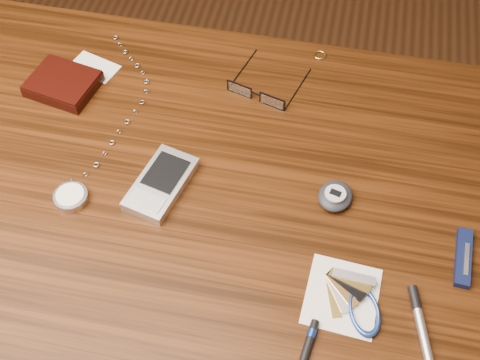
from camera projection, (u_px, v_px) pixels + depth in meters
The scene contains 12 objects.
ground at pixel (214, 355), 1.52m from camera, with size 3.80×3.80×0.00m, color #472814.
desk at pixel (200, 220), 0.99m from camera, with size 1.00×0.70×0.75m.
wallet_and_card at pixel (64, 83), 1.02m from camera, with size 0.14×0.15×0.02m.
eyeglasses at pixel (257, 93), 1.00m from camera, with size 0.13×0.14×0.02m.
gold_ring at pixel (320, 55), 1.07m from camera, with size 0.02×0.02×0.00m, color tan.
pocket_watch at pixel (75, 189), 0.90m from camera, with size 0.11×0.38×0.02m.
pda_phone at pixel (161, 183), 0.90m from camera, with size 0.09×0.14×0.02m.
pedometer at pixel (335, 196), 0.88m from camera, with size 0.06×0.07×0.02m.
notepad_keys at pixel (353, 302), 0.79m from camera, with size 0.12×0.11×0.01m.
pocket_knife at pixel (463, 257), 0.83m from camera, with size 0.03×0.09×0.01m.
silver_pen at pixel (423, 332), 0.77m from camera, with size 0.05×0.15×0.01m.
black_blue_pen at pixel (307, 348), 0.76m from camera, with size 0.02×0.08×0.01m.
Camera 1 is at (0.17, -0.50, 1.49)m, focal length 45.00 mm.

